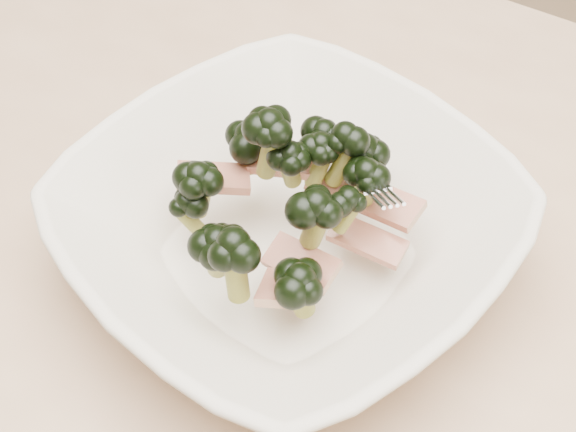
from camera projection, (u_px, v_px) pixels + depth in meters
name	position (u px, v px, depth m)	size (l,w,h in m)	color
dining_table	(298.00, 330.00, 0.69)	(1.20, 0.80, 0.75)	tan
broccoli_dish	(288.00, 223.00, 0.58)	(0.37, 0.37, 0.13)	beige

